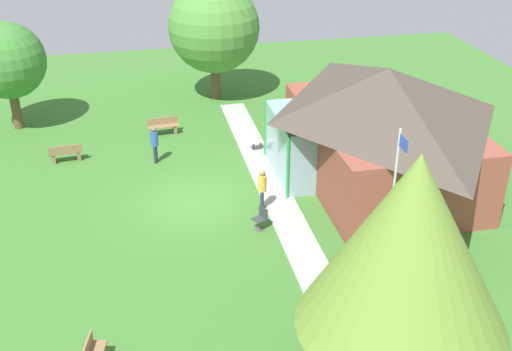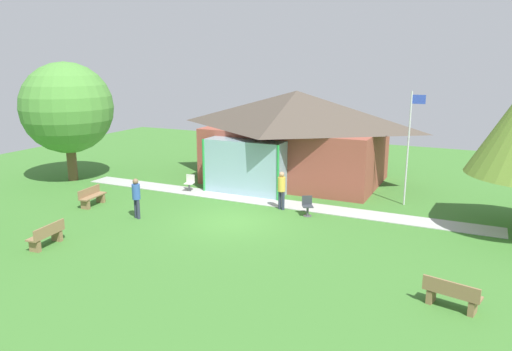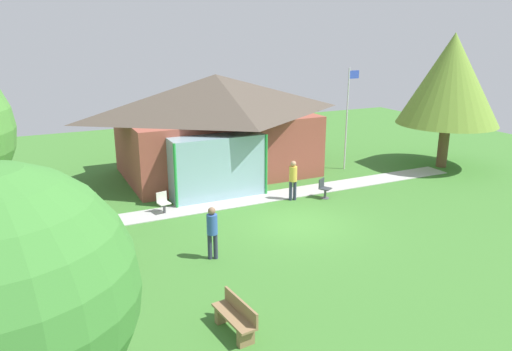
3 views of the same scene
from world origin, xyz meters
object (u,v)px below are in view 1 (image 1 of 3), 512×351
(bench_mid_left, at_px, (164,127))
(tree_west_hedge, at_px, (214,27))
(patio_chair_lawn_spare, at_px, (261,219))
(flagpole, at_px, (393,198))
(tree_east_hedge, at_px, (410,245))
(bench_front_left, at_px, (66,154))
(visitor_strolling_lawn, at_px, (155,142))
(tree_lawn_corner, at_px, (7,61))
(visitor_on_path, at_px, (262,187))
(pavilion, at_px, (380,124))
(patio_chair_west, at_px, (255,142))

(bench_mid_left, relative_size, tree_west_hedge, 0.24)
(patio_chair_lawn_spare, distance_m, tree_west_hedge, 14.50)
(flagpole, bearing_deg, bench_mid_left, -154.34)
(patio_chair_lawn_spare, distance_m, tree_east_hedge, 9.63)
(bench_front_left, bearing_deg, visitor_strolling_lawn, -19.19)
(bench_front_left, bearing_deg, flagpole, -51.51)
(patio_chair_lawn_spare, xyz_separation_m, tree_lawn_corner, (-11.85, -9.93, 3.07))
(tree_east_hedge, bearing_deg, visitor_on_path, -172.72)
(visitor_on_path, bearing_deg, flagpole, 46.36)
(visitor_strolling_lawn, relative_size, tree_east_hedge, 0.25)
(bench_mid_left, height_order, tree_west_hedge, tree_west_hedge)
(visitor_on_path, xyz_separation_m, tree_east_hedge, (9.89, 1.26, 3.58))
(tree_west_hedge, xyz_separation_m, tree_lawn_corner, (2.19, -10.40, -0.54))
(bench_front_left, relative_size, tree_east_hedge, 0.22)
(visitor_on_path, height_order, tree_east_hedge, tree_east_hedge)
(visitor_on_path, bearing_deg, patio_chair_lawn_spare, -0.37)
(bench_front_left, relative_size, tree_west_hedge, 0.24)
(pavilion, xyz_separation_m, visitor_strolling_lawn, (-3.66, -9.00, -1.56))
(flagpole, relative_size, tree_west_hedge, 0.80)
(bench_front_left, height_order, tree_west_hedge, tree_west_hedge)
(pavilion, height_order, flagpole, flagpole)
(tree_lawn_corner, bearing_deg, bench_front_left, 29.59)
(patio_chair_west, relative_size, patio_chair_lawn_spare, 1.00)
(visitor_on_path, bearing_deg, tree_lawn_corner, -121.42)
(patio_chair_west, bearing_deg, tree_west_hedge, -5.14)
(patio_chair_lawn_spare, bearing_deg, visitor_strolling_lawn, -1.02)
(patio_chair_west, distance_m, visitor_strolling_lawn, 4.68)
(patio_chair_lawn_spare, height_order, visitor_on_path, visitor_on_path)
(pavilion, bearing_deg, bench_front_left, -109.42)
(bench_mid_left, bearing_deg, tree_east_hedge, 97.79)
(flagpole, distance_m, patio_chair_lawn_spare, 5.57)
(bench_front_left, height_order, patio_chair_west, patio_chair_west)
(pavilion, relative_size, flagpole, 1.93)
(visitor_on_path, bearing_deg, bench_mid_left, -144.55)
(pavilion, distance_m, patio_chair_lawn_spare, 6.59)
(bench_mid_left, distance_m, tree_west_hedge, 6.67)
(flagpole, bearing_deg, visitor_on_path, -147.79)
(flagpole, xyz_separation_m, visitor_strolling_lawn, (-10.02, -6.89, -1.88))
(pavilion, bearing_deg, tree_lawn_corner, -120.34)
(pavilion, distance_m, tree_east_hedge, 12.14)
(pavilion, relative_size, bench_front_left, 6.55)
(patio_chair_lawn_spare, relative_size, visitor_on_path, 0.49)
(bench_mid_left, xyz_separation_m, visitor_strolling_lawn, (3.08, -0.60, 0.62))
(flagpole, height_order, tree_west_hedge, tree_west_hedge)
(visitor_strolling_lawn, bearing_deg, flagpole, 52.55)
(pavilion, xyz_separation_m, flagpole, (6.36, -2.10, 0.32))
(patio_chair_lawn_spare, bearing_deg, tree_lawn_corner, 10.92)
(patio_chair_lawn_spare, height_order, tree_lawn_corner, tree_lawn_corner)
(flagpole, distance_m, patio_chair_west, 10.89)
(flagpole, xyz_separation_m, tree_east_hedge, (4.94, -1.85, 1.70))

